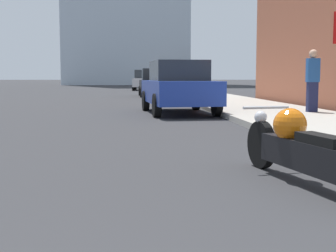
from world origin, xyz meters
The scene contains 6 objects.
sidewalk centered at (5.61, 40.00, 0.07)m, with size 3.46×240.00×0.15m.
motorcycle centered at (3.00, 4.66, 0.40)m, with size 0.76×2.52×0.81m.
parked_car_blue centered at (2.79, 14.66, 0.85)m, with size 2.22×4.65×1.67m.
parked_car_black centered at (2.85, 27.98, 0.82)m, with size 1.83×4.29×1.66m.
parked_car_silver centered at (2.73, 41.27, 0.87)m, with size 2.13×4.55×1.78m.
pedestrian centered at (6.52, 12.96, 1.09)m, with size 0.36×0.25×1.80m.
Camera 1 is at (1.11, -0.22, 1.16)m, focal length 50.00 mm.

